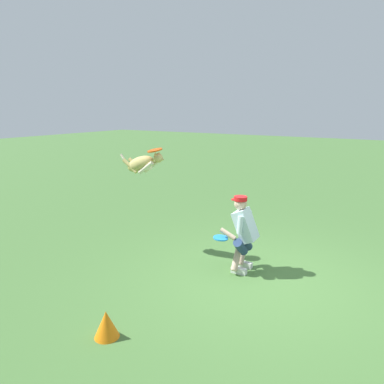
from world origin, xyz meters
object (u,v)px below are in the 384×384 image
at_px(person, 243,232).
at_px(dog, 143,164).
at_px(frisbee_held, 221,238).
at_px(training_cone, 106,324).
at_px(frisbee_flying, 155,150).

relative_size(person, dog, 1.25).
distance_m(frisbee_held, training_cone, 2.42).
bearing_deg(frisbee_flying, dog, 0.50).
xyz_separation_m(person, training_cone, (0.60, 2.61, -0.53)).
height_order(dog, frisbee_held, dog).
height_order(dog, frisbee_flying, frisbee_flying).
bearing_deg(training_cone, frisbee_held, -97.66).
distance_m(person, dog, 2.24).
distance_m(person, training_cone, 2.73).
relative_size(person, frisbee_flying, 4.71).
bearing_deg(dog, frisbee_held, -5.05).
relative_size(dog, frisbee_held, 4.15).
bearing_deg(dog, frisbee_flying, -0.44).
xyz_separation_m(person, frisbee_flying, (1.71, 0.13, 1.27)).
xyz_separation_m(dog, training_cone, (-1.40, 2.48, -1.53)).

